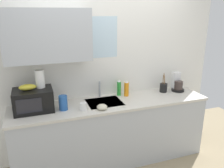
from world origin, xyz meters
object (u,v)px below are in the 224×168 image
at_px(dish_soap_bottle_green, 119,88).
at_px(small_bowl, 102,107).
at_px(microwave, 33,100).
at_px(banana_bunch, 27,87).
at_px(mug_white, 83,106).
at_px(dish_soap_bottle_orange, 126,89).
at_px(cereal_canister, 63,103).
at_px(utensil_crock, 163,87).
at_px(paper_towel_roll, 40,79).
at_px(coffee_maker, 177,84).

xyz_separation_m(dish_soap_bottle_green, small_bowl, (-0.38, -0.41, -0.08)).
bearing_deg(microwave, banana_bunch, 178.20).
xyz_separation_m(banana_bunch, mug_white, (0.62, -0.19, -0.26)).
bearing_deg(microwave, mug_white, -18.23).
distance_m(dish_soap_bottle_orange, cereal_canister, 0.94).
relative_size(dish_soap_bottle_orange, utensil_crock, 0.79).
height_order(microwave, dish_soap_bottle_green, microwave).
height_order(microwave, mug_white, microwave).
height_order(dish_soap_bottle_green, utensil_crock, utensil_crock).
bearing_deg(dish_soap_bottle_green, paper_towel_roll, -174.40).
relative_size(microwave, utensil_crock, 1.56).
bearing_deg(paper_towel_roll, mug_white, -26.96).
height_order(banana_bunch, coffee_maker, banana_bunch).
relative_size(microwave, paper_towel_roll, 2.09).
height_order(cereal_canister, utensil_crock, utensil_crock).
bearing_deg(microwave, small_bowl, -17.41).
distance_m(coffee_maker, small_bowl, 1.33).
distance_m(cereal_canister, utensil_crock, 1.52).
height_order(dish_soap_bottle_orange, small_bowl, dish_soap_bottle_orange).
xyz_separation_m(paper_towel_roll, dish_soap_bottle_orange, (1.16, 0.05, -0.27)).
distance_m(dish_soap_bottle_green, mug_white, 0.70).
xyz_separation_m(microwave, small_bowl, (0.79, -0.25, -0.10)).
bearing_deg(coffee_maker, dish_soap_bottle_green, 173.95).
distance_m(microwave, cereal_canister, 0.36).
distance_m(banana_bunch, dish_soap_bottle_green, 1.25).
xyz_separation_m(microwave, paper_towel_roll, (0.10, 0.05, 0.24)).
xyz_separation_m(mug_white, utensil_crock, (1.28, 0.26, 0.02)).
bearing_deg(dish_soap_bottle_green, utensil_crock, -7.12).
distance_m(microwave, dish_soap_bottle_orange, 1.27).
distance_m(cereal_canister, mug_white, 0.25).
bearing_deg(mug_white, cereal_canister, 158.78).
relative_size(banana_bunch, dish_soap_bottle_green, 0.84).
bearing_deg(mug_white, paper_towel_roll, 153.04).
bearing_deg(dish_soap_bottle_orange, microwave, -175.57).
bearing_deg(small_bowl, microwave, 162.59).
relative_size(paper_towel_roll, dish_soap_bottle_orange, 0.94).
relative_size(paper_towel_roll, dish_soap_bottle_green, 0.93).
bearing_deg(banana_bunch, dish_soap_bottle_green, 7.24).
distance_m(dish_soap_bottle_green, cereal_canister, 0.87).
relative_size(mug_white, utensil_crock, 0.32).
bearing_deg(mug_white, dish_soap_bottle_green, 29.91).
bearing_deg(mug_white, utensil_crock, 11.44).
xyz_separation_m(banana_bunch, paper_towel_roll, (0.15, 0.05, 0.08)).
xyz_separation_m(dish_soap_bottle_green, utensil_crock, (0.68, -0.09, -0.04)).
bearing_deg(coffee_maker, dish_soap_bottle_orange, 177.36).
xyz_separation_m(dish_soap_bottle_green, cereal_canister, (-0.83, -0.26, -0.02)).
bearing_deg(coffee_maker, microwave, -178.36).
bearing_deg(dish_soap_bottle_orange, utensil_crock, -2.57).
bearing_deg(cereal_canister, paper_towel_roll, 147.99).
relative_size(dish_soap_bottle_green, utensil_crock, 0.80).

